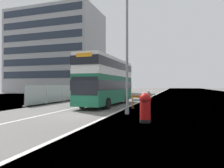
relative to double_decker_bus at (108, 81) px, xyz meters
name	(u,v)px	position (x,y,z in m)	size (l,w,h in m)	color
ground	(80,116)	(0.47, -7.27, -2.61)	(140.00, 280.00, 0.10)	#565451
double_decker_bus	(108,81)	(0.00, 0.00, 0.00)	(2.94, 11.00, 4.82)	#196042
lamppost_foreground	(127,51)	(3.48, -5.78, 1.99)	(0.29, 0.70, 9.60)	gray
red_pillar_postbox	(145,106)	(5.21, -8.64, -1.66)	(0.67, 0.67, 1.66)	black
roadworks_barrier	(139,101)	(3.75, -2.39, -1.83)	(1.48, 0.80, 1.18)	orange
construction_site_fence	(80,92)	(-7.10, 7.88, -1.53)	(0.44, 24.00, 2.15)	#A8AAAD
car_oncoming_near	(111,91)	(-4.19, 14.09, -1.57)	(2.10, 4.08, 2.09)	slate
car_receding_mid	(122,90)	(-4.49, 22.76, -1.54)	(2.01, 4.01, 2.19)	silver
bare_tree_far_verge_near	(75,85)	(-13.78, 18.48, -0.40)	(3.16, 2.66, 4.51)	#4C3D2D
bare_tree_far_verge_mid	(105,85)	(-16.04, 43.49, -0.53)	(1.89, 3.06, 4.00)	#4C3D2D
pedestrian_at_kerb	(149,101)	(4.79, -4.00, -1.71)	(0.34, 0.34, 1.69)	#2D3342
backdrop_office_block	(57,53)	(-27.50, 32.59, 9.33)	(26.05, 15.28, 23.78)	#9EA0A3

